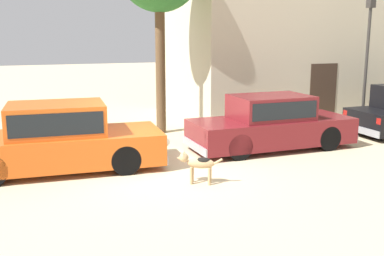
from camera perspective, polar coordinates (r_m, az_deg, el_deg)
ground_plane at (r=10.51m, az=-4.14°, el=-5.37°), size 80.00×80.00×0.00m
parked_sedan_nearest at (r=10.79m, az=-16.47°, el=-1.20°), size 4.89×2.15×1.56m
parked_sedan_second at (r=12.50m, az=9.96°, el=0.67°), size 4.64×1.72×1.48m
stray_dog_spotted at (r=9.47m, az=0.72°, el=-4.42°), size 0.88×0.57×0.69m
street_lamp at (r=16.31m, az=21.31°, el=9.47°), size 0.22×0.22×4.22m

